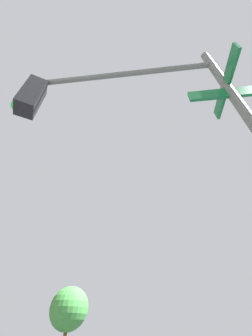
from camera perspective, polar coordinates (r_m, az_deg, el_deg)
traffic_signal_near at (r=2.60m, az=1.00°, el=15.81°), size 2.08×3.25×5.54m
street_tree at (r=17.67m, az=-16.44°, el=-34.95°), size 2.73×2.73×4.61m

